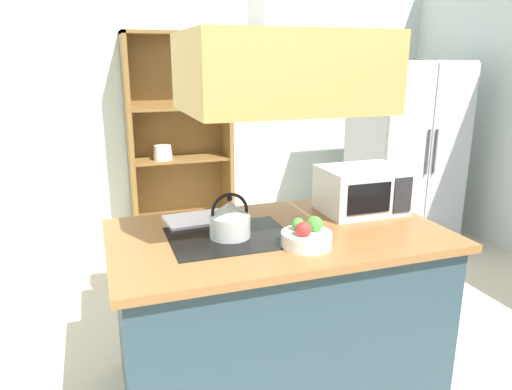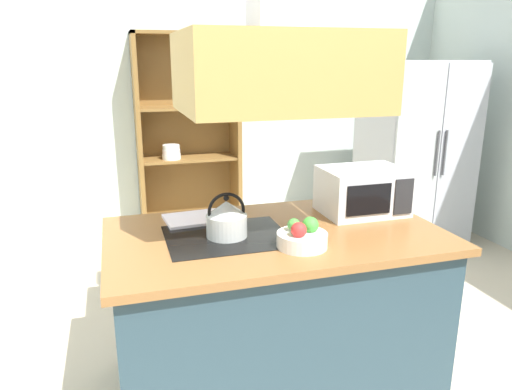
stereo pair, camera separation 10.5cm
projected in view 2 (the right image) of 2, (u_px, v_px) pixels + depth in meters
name	position (u px, v px, depth m)	size (l,w,h in m)	color
wall_back	(171.00, 100.00, 4.85)	(6.00, 0.12, 2.70)	silver
kitchen_island	(275.00, 310.00, 2.59)	(1.70, 0.98, 0.90)	#283F4A
range_hood	(278.00, 49.00, 2.22)	(0.90, 0.70, 1.19)	#AD8846
refrigerator	(414.00, 155.00, 4.60)	(0.90, 0.77, 1.74)	#B5B8BE
dish_cabinet	(188.00, 148.00, 4.80)	(0.99, 0.40, 1.99)	brown
kettle	(227.00, 219.00, 2.37)	(0.20, 0.20, 0.23)	silver
cutting_board	(197.00, 218.00, 2.64)	(0.34, 0.24, 0.02)	white
microwave	(363.00, 191.00, 2.73)	(0.46, 0.35, 0.26)	silver
fruit_bowl	(302.00, 237.00, 2.25)	(0.24, 0.24, 0.14)	silver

